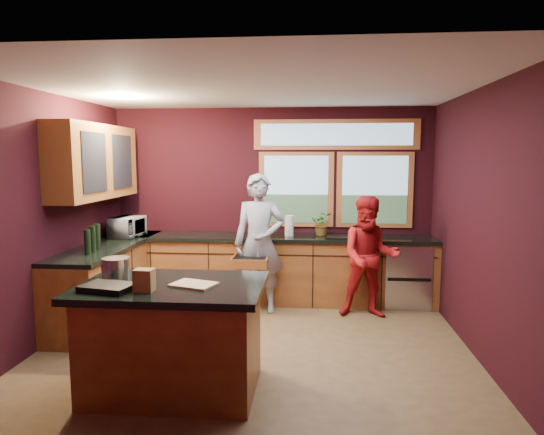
# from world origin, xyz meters

# --- Properties ---
(floor) EXTENTS (4.50, 4.50, 0.00)m
(floor) POSITION_xyz_m (0.00, 0.00, 0.00)
(floor) COLOR brown
(floor) RESTS_ON ground
(room_shell) EXTENTS (4.52, 4.02, 2.71)m
(room_shell) POSITION_xyz_m (-0.60, 0.32, 1.80)
(room_shell) COLOR black
(room_shell) RESTS_ON ground
(back_counter) EXTENTS (4.50, 0.64, 0.93)m
(back_counter) POSITION_xyz_m (0.20, 1.70, 0.46)
(back_counter) COLOR #602D16
(back_counter) RESTS_ON floor
(left_counter) EXTENTS (0.64, 2.30, 0.93)m
(left_counter) POSITION_xyz_m (-1.95, 0.85, 0.47)
(left_counter) COLOR #602D16
(left_counter) RESTS_ON floor
(island) EXTENTS (1.55, 1.05, 0.95)m
(island) POSITION_xyz_m (-0.58, -0.99, 0.48)
(island) COLOR #602D16
(island) RESTS_ON floor
(person_grey) EXTENTS (0.67, 0.45, 1.80)m
(person_grey) POSITION_xyz_m (-0.09, 1.25, 0.90)
(person_grey) COLOR slate
(person_grey) RESTS_ON floor
(person_red) EXTENTS (0.76, 0.60, 1.53)m
(person_red) POSITION_xyz_m (1.31, 1.14, 0.77)
(person_red) COLOR maroon
(person_red) RESTS_ON floor
(microwave) EXTENTS (0.39, 0.53, 0.27)m
(microwave) POSITION_xyz_m (-1.92, 1.42, 1.07)
(microwave) COLOR #999999
(microwave) RESTS_ON left_counter
(potted_plant) EXTENTS (0.29, 0.26, 0.33)m
(potted_plant) POSITION_xyz_m (0.72, 1.75, 1.09)
(potted_plant) COLOR #999999
(potted_plant) RESTS_ON back_counter
(paper_towel) EXTENTS (0.12, 0.12, 0.28)m
(paper_towel) POSITION_xyz_m (0.27, 1.70, 1.07)
(paper_towel) COLOR silver
(paper_towel) RESTS_ON back_counter
(cutting_board) EXTENTS (0.41, 0.35, 0.02)m
(cutting_board) POSITION_xyz_m (-0.38, -1.04, 0.95)
(cutting_board) COLOR #A88256
(cutting_board) RESTS_ON island
(stock_pot) EXTENTS (0.24, 0.24, 0.18)m
(stock_pot) POSITION_xyz_m (-1.13, -0.84, 1.03)
(stock_pot) COLOR #ACACB1
(stock_pot) RESTS_ON island
(paper_bag) EXTENTS (0.15, 0.12, 0.18)m
(paper_bag) POSITION_xyz_m (-0.73, -1.24, 1.03)
(paper_bag) COLOR brown
(paper_bag) RESTS_ON island
(black_tray) EXTENTS (0.45, 0.36, 0.05)m
(black_tray) POSITION_xyz_m (-1.03, -1.24, 0.97)
(black_tray) COLOR black
(black_tray) RESTS_ON island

